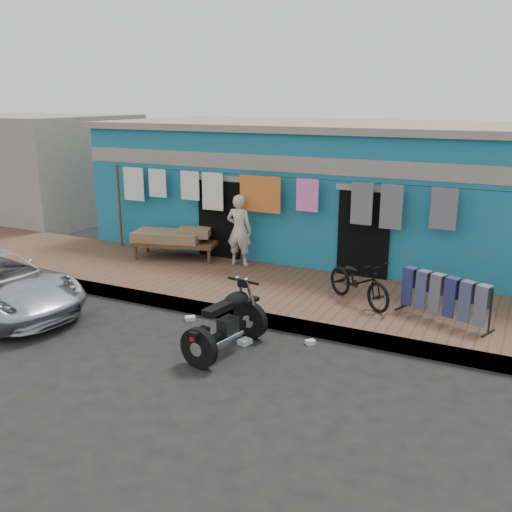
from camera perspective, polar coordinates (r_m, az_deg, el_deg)
The scene contains 14 objects.
ground at distance 9.20m, azimuth -5.65°, elevation -9.94°, with size 80.00×80.00×0.00m, color black.
sidewalk at distance 11.60m, azimuth 2.21°, elevation -3.70°, with size 28.00×3.00×0.25m, color brown.
curb at distance 10.38m, azimuth -1.11°, elevation -6.06°, with size 28.00×0.10×0.25m, color gray.
building at distance 14.86m, azimuth 8.66°, elevation 6.61°, with size 12.20×5.20×3.36m.
neighbor_left at distance 20.99m, azimuth -21.52°, elevation 8.32°, with size 6.00×5.00×3.40m, color #9E9384.
clothesline at distance 12.61m, azimuth 1.30°, elevation 5.78°, with size 10.06×0.06×2.10m.
seated_person at distance 12.89m, azimuth -1.69°, elevation 2.61°, with size 0.59×0.39×1.63m, color beige.
bicycle at distance 10.67m, azimuth 10.30°, elevation -1.98°, with size 0.58×1.64×1.06m, color black.
motorcycle at distance 9.09m, azimuth -3.03°, elevation -6.41°, with size 0.83×1.76×1.09m, color black, non-canonical shape.
charpoy at distance 13.73m, azimuth -7.94°, elevation 1.25°, with size 2.21×1.45×0.69m, color brown, non-canonical shape.
jeans_rack at distance 10.25m, azimuth 18.32°, elevation -3.97°, with size 1.72×0.94×0.82m, color black, non-canonical shape.
litter_a at distance 10.58m, azimuth -6.60°, elevation -6.23°, with size 0.18×0.14×0.08m, color silver.
litter_b at distance 9.59m, azimuth 5.45°, elevation -8.58°, with size 0.15×0.11×0.08m, color silver.
litter_c at distance 9.56m, azimuth -1.13°, elevation -8.56°, with size 0.21×0.16×0.08m, color silver.
Camera 1 is at (4.48, -7.00, 3.94)m, focal length 40.00 mm.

